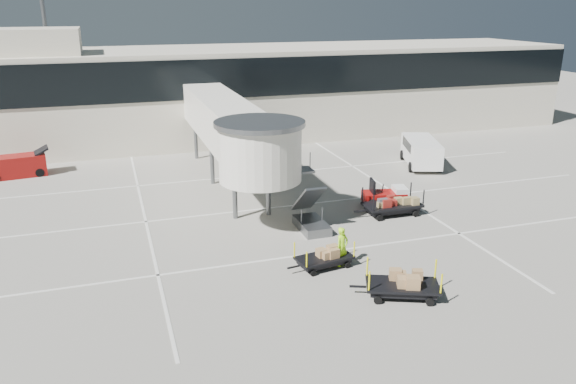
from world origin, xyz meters
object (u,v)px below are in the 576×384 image
object	(u,v)px
box_cart_far	(324,258)
belt_loader	(17,166)
minivan	(421,150)
baggage_tug	(385,196)
box_cart_near	(404,285)
suitcase_cart	(391,206)
ground_worker	(342,247)

from	to	relation	value
box_cart_far	belt_loader	world-z (taller)	belt_loader
minivan	belt_loader	xyz separation A→B (m)	(-29.09, 6.24, -0.45)
baggage_tug	minivan	world-z (taller)	minivan
box_cart_near	minivan	bearing A→B (deg)	80.04
baggage_tug	box_cart_near	size ratio (longest dim) A/B	0.76
minivan	belt_loader	distance (m)	29.75
belt_loader	suitcase_cart	bearing A→B (deg)	-42.98
baggage_tug	minivan	bearing A→B (deg)	59.80
ground_worker	minivan	bearing A→B (deg)	25.53
baggage_tug	ground_worker	xyz separation A→B (m)	(-5.77, -6.77, 0.33)
ground_worker	belt_loader	size ratio (longest dim) A/B	0.44
suitcase_cart	belt_loader	bearing A→B (deg)	145.63
minivan	box_cart_far	bearing A→B (deg)	-114.65
baggage_tug	suitcase_cart	distance (m)	1.50
ground_worker	belt_loader	world-z (taller)	belt_loader
belt_loader	box_cart_far	bearing A→B (deg)	-60.84
suitcase_cart	minivan	bearing A→B (deg)	51.78
minivan	belt_loader	size ratio (longest dim) A/B	1.32
suitcase_cart	box_cart_near	xyz separation A→B (m)	(-4.10, -8.90, -0.02)
minivan	belt_loader	world-z (taller)	minivan
box_cart_near	belt_loader	xyz separation A→B (m)	(-17.76, 24.15, 0.22)
baggage_tug	suitcase_cart	size ratio (longest dim) A/B	0.69
suitcase_cart	minivan	distance (m)	11.56
box_cart_far	belt_loader	xyz separation A→B (m)	(-15.57, 20.46, 0.29)
baggage_tug	box_cart_near	world-z (taller)	baggage_tug
baggage_tug	ground_worker	size ratio (longest dim) A/B	1.49
baggage_tug	box_cart_far	distance (m)	9.42
box_cart_near	box_cart_far	xyz separation A→B (m)	(-2.19, 3.68, -0.08)
suitcase_cart	belt_loader	world-z (taller)	belt_loader
box_cart_near	minivan	xyz separation A→B (m)	(11.33, 17.91, 0.66)
suitcase_cart	ground_worker	xyz separation A→B (m)	(-5.42, -5.31, 0.39)
suitcase_cart	minivan	world-z (taller)	minivan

